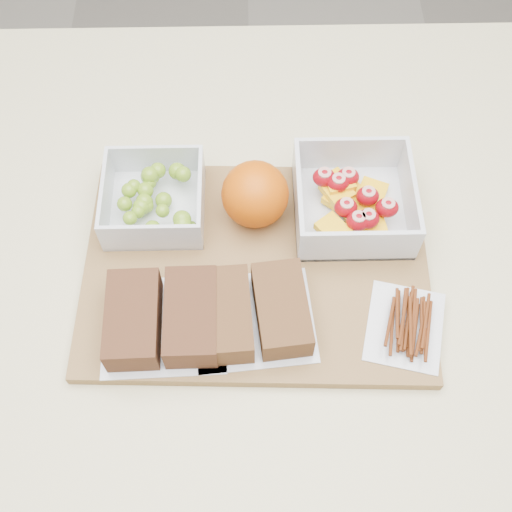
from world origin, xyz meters
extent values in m
plane|color=gray|center=(0.00, 0.00, 0.00)|extent=(4.00, 4.00, 0.00)
cube|color=beige|center=(0.00, 0.00, 0.45)|extent=(1.20, 0.90, 0.90)
cube|color=olive|center=(0.00, 0.01, 0.91)|extent=(0.43, 0.31, 0.02)
cube|color=silver|center=(-0.13, 0.09, 0.92)|extent=(0.12, 0.12, 0.00)
cube|color=silver|center=(-0.13, 0.15, 0.94)|extent=(0.12, 0.00, 0.05)
cube|color=silver|center=(-0.13, 0.03, 0.94)|extent=(0.12, 0.00, 0.05)
cube|color=silver|center=(-0.07, 0.09, 0.94)|extent=(0.00, 0.11, 0.05)
cube|color=silver|center=(-0.19, 0.09, 0.94)|extent=(0.00, 0.11, 0.05)
sphere|color=olive|center=(-0.14, 0.08, 0.94)|extent=(0.02, 0.02, 0.02)
sphere|color=olive|center=(-0.16, 0.08, 0.94)|extent=(0.02, 0.02, 0.02)
sphere|color=olive|center=(-0.13, 0.12, 0.95)|extent=(0.02, 0.02, 0.02)
sphere|color=olive|center=(-0.12, 0.09, 0.93)|extent=(0.02, 0.02, 0.02)
sphere|color=olive|center=(-0.16, 0.10, 0.95)|extent=(0.02, 0.02, 0.02)
sphere|color=olive|center=(-0.14, 0.08, 0.94)|extent=(0.02, 0.02, 0.02)
sphere|color=olive|center=(-0.15, 0.11, 0.95)|extent=(0.02, 0.02, 0.02)
sphere|color=olive|center=(-0.09, 0.05, 0.95)|extent=(0.02, 0.02, 0.02)
sphere|color=olive|center=(-0.10, 0.13, 0.94)|extent=(0.02, 0.02, 0.02)
sphere|color=olive|center=(-0.13, 0.12, 0.95)|extent=(0.02, 0.02, 0.02)
sphere|color=olive|center=(-0.15, 0.06, 0.94)|extent=(0.02, 0.02, 0.02)
sphere|color=olive|center=(-0.09, 0.12, 0.95)|extent=(0.02, 0.02, 0.02)
sphere|color=olive|center=(-0.13, 0.05, 0.94)|extent=(0.02, 0.02, 0.02)
sphere|color=olive|center=(-0.13, 0.12, 0.94)|extent=(0.02, 0.02, 0.02)
sphere|color=olive|center=(-0.14, 0.10, 0.94)|extent=(0.02, 0.02, 0.02)
sphere|color=olive|center=(-0.12, 0.13, 0.95)|extent=(0.02, 0.02, 0.02)
sphere|color=olive|center=(-0.09, 0.05, 0.95)|extent=(0.02, 0.02, 0.02)
sphere|color=olive|center=(-0.08, 0.05, 0.93)|extent=(0.02, 0.02, 0.02)
sphere|color=olive|center=(-0.13, 0.12, 0.94)|extent=(0.02, 0.02, 0.02)
sphere|color=olive|center=(-0.15, 0.07, 0.94)|extent=(0.02, 0.02, 0.02)
sphere|color=olive|center=(-0.14, 0.13, 0.94)|extent=(0.02, 0.02, 0.02)
sphere|color=olive|center=(-0.11, 0.07, 0.95)|extent=(0.02, 0.02, 0.02)
sphere|color=olive|center=(-0.14, 0.09, 0.94)|extent=(0.02, 0.02, 0.02)
cube|color=silver|center=(0.12, 0.08, 0.92)|extent=(0.14, 0.14, 0.01)
cube|color=silver|center=(0.12, 0.15, 0.95)|extent=(0.14, 0.01, 0.06)
cube|color=silver|center=(0.12, 0.01, 0.95)|extent=(0.14, 0.01, 0.06)
cube|color=silver|center=(0.19, 0.08, 0.95)|extent=(0.01, 0.13, 0.06)
cube|color=silver|center=(0.05, 0.08, 0.95)|extent=(0.01, 0.13, 0.06)
cube|color=#EFB00D|center=(0.13, 0.06, 0.93)|extent=(0.04, 0.05, 0.01)
cube|color=#EFB00D|center=(0.11, 0.11, 0.94)|extent=(0.05, 0.06, 0.01)
cube|color=#EFB00D|center=(0.13, 0.09, 0.93)|extent=(0.05, 0.06, 0.01)
cube|color=#EFB00D|center=(0.15, 0.10, 0.93)|extent=(0.05, 0.05, 0.01)
cube|color=#EFB00D|center=(0.10, 0.10, 0.94)|extent=(0.05, 0.05, 0.01)
cube|color=#EFB00D|center=(0.11, 0.11, 0.95)|extent=(0.04, 0.04, 0.01)
cube|color=#EFB00D|center=(0.09, 0.04, 0.94)|extent=(0.05, 0.05, 0.01)
cube|color=#EFB00D|center=(0.14, 0.05, 0.94)|extent=(0.04, 0.04, 0.01)
cube|color=#EFB00D|center=(0.11, 0.09, 0.93)|extent=(0.05, 0.05, 0.01)
ellipsoid|color=#9E0715|center=(0.14, 0.08, 0.95)|extent=(0.03, 0.03, 0.02)
ellipsoid|color=#9E0715|center=(0.14, 0.05, 0.95)|extent=(0.03, 0.03, 0.02)
ellipsoid|color=#9E0715|center=(0.09, 0.11, 0.95)|extent=(0.03, 0.03, 0.02)
ellipsoid|color=#9E0715|center=(0.16, 0.07, 0.95)|extent=(0.03, 0.03, 0.02)
ellipsoid|color=#9E0715|center=(0.10, 0.10, 0.95)|extent=(0.03, 0.03, 0.02)
ellipsoid|color=#9E0715|center=(0.12, 0.05, 0.95)|extent=(0.03, 0.03, 0.02)
ellipsoid|color=#9E0715|center=(0.11, 0.07, 0.95)|extent=(0.03, 0.03, 0.02)
ellipsoid|color=#9E0715|center=(0.12, 0.11, 0.95)|extent=(0.03, 0.03, 0.02)
sphere|color=#D15304|center=(0.00, 0.08, 0.96)|extent=(0.08, 0.08, 0.08)
cube|color=silver|center=(-0.11, -0.07, 0.92)|extent=(0.15, 0.13, 0.00)
cube|color=#53301C|center=(-0.14, -0.07, 0.94)|extent=(0.06, 0.11, 0.04)
cube|color=#53301C|center=(-0.08, -0.07, 0.94)|extent=(0.06, 0.11, 0.04)
cube|color=silver|center=(0.00, -0.07, 0.92)|extent=(0.15, 0.13, 0.00)
cube|color=brown|center=(-0.04, -0.07, 0.94)|extent=(0.07, 0.11, 0.04)
cube|color=brown|center=(0.03, -0.06, 0.94)|extent=(0.07, 0.11, 0.04)
cube|color=silver|center=(0.17, -0.08, 0.92)|extent=(0.11, 0.12, 0.00)
camera|label=1|loc=(-0.01, -0.37, 1.60)|focal=45.00mm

